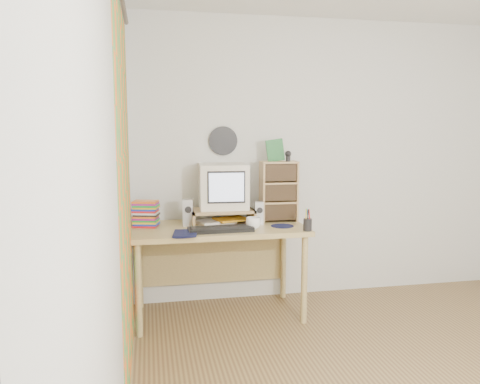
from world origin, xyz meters
name	(u,v)px	position (x,y,z in m)	size (l,w,h in m)	color
back_wall	(323,160)	(0.00, 1.75, 1.25)	(3.50, 3.50, 0.00)	silver
left_wall	(112,189)	(-1.75, 0.00, 1.25)	(3.50, 3.50, 0.00)	silver
curtain	(125,195)	(-1.71, 0.48, 1.15)	(2.20, 2.20, 0.00)	orange
wall_disc	(223,141)	(-0.93, 1.73, 1.43)	(0.25, 0.25, 0.02)	black
desk	(217,241)	(-1.03, 1.44, 0.62)	(1.40, 0.70, 0.75)	tan
monitor_riser	(222,212)	(-0.98, 1.48, 0.84)	(0.52, 0.30, 0.12)	tan
crt_monitor	(223,186)	(-0.96, 1.53, 1.06)	(0.39, 0.39, 0.37)	silver
speaker_left	(188,213)	(-1.27, 1.45, 0.86)	(0.08, 0.08, 0.22)	#BCBDC2
speaker_right	(259,213)	(-0.69, 1.41, 0.84)	(0.07, 0.07, 0.19)	#BCBDC2
keyboard	(221,229)	(-1.04, 1.19, 0.77)	(0.50, 0.17, 0.03)	black
dvd_stack	(146,210)	(-1.60, 1.48, 0.89)	(0.19, 0.14, 0.27)	brown
cd_rack	(279,191)	(-0.49, 1.50, 1.01)	(0.31, 0.16, 0.51)	tan
mug	(253,223)	(-0.77, 1.22, 0.80)	(0.12, 0.12, 0.09)	white
diary	(173,232)	(-1.40, 1.13, 0.77)	(0.21, 0.16, 0.04)	#0F1238
mousepad	(282,226)	(-0.52, 1.28, 0.75)	(0.19, 0.19, 0.00)	#101837
pen_cup	(308,222)	(-0.38, 1.08, 0.82)	(0.07, 0.07, 0.13)	black
papers	(221,221)	(-0.99, 1.50, 0.77)	(0.30, 0.22, 0.04)	white
red_box	(198,229)	(-1.21, 1.22, 0.77)	(0.07, 0.04, 0.04)	#B61325
game_box	(275,150)	(-0.52, 1.51, 1.35)	(0.14, 0.03, 0.18)	#1A5D25
webcam	(288,156)	(-0.42, 1.46, 1.31)	(0.05, 0.05, 0.09)	black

